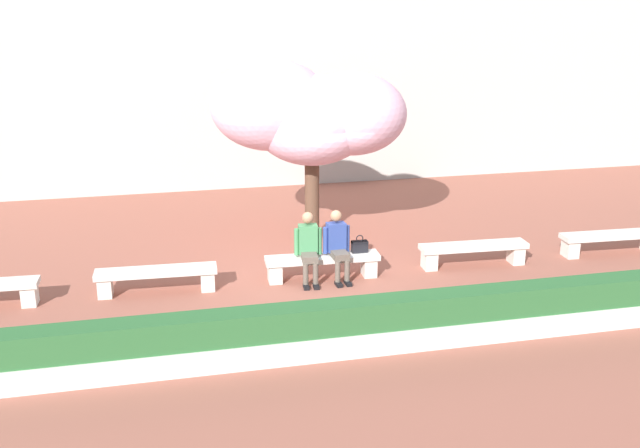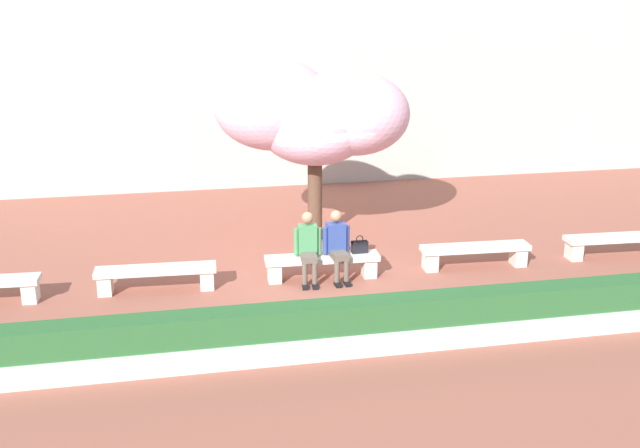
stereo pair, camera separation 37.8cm
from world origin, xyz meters
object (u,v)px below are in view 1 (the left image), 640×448
(stone_bench_center, at_px, (322,263))
(cherry_tree_main, at_px, (309,113))
(stone_bench_near_west, at_px, (156,276))
(stone_bench_near_east, at_px, (473,250))
(handbag, at_px, (360,246))
(person_seated_left, at_px, (309,245))
(person_seated_right, at_px, (338,243))
(stone_bench_east_end, at_px, (611,239))

(stone_bench_center, distance_m, cherry_tree_main, 3.37)
(stone_bench_near_west, xyz_separation_m, stone_bench_near_east, (6.01, 0.00, 0.00))
(handbag, bearing_deg, stone_bench_near_east, -0.72)
(person_seated_left, distance_m, cherry_tree_main, 3.18)
(cherry_tree_main, bearing_deg, stone_bench_center, -96.66)
(stone_bench_near_east, xyz_separation_m, person_seated_right, (-2.73, -0.05, 0.39))
(stone_bench_center, bearing_deg, cherry_tree_main, 83.34)
(stone_bench_near_west, relative_size, stone_bench_center, 1.00)
(cherry_tree_main, bearing_deg, stone_bench_near_east, -40.72)
(person_seated_left, height_order, person_seated_right, same)
(person_seated_right, bearing_deg, stone_bench_east_end, 0.53)
(person_seated_left, distance_m, person_seated_right, 0.54)
(stone_bench_center, relative_size, person_seated_left, 1.65)
(cherry_tree_main, bearing_deg, person_seated_right, -90.09)
(stone_bench_near_east, height_order, person_seated_left, person_seated_left)
(person_seated_left, bearing_deg, person_seated_right, -0.02)
(stone_bench_center, bearing_deg, stone_bench_near_west, 180.00)
(stone_bench_east_end, bearing_deg, person_seated_right, -179.47)
(stone_bench_near_west, height_order, person_seated_left, person_seated_left)
(stone_bench_near_west, xyz_separation_m, stone_bench_center, (3.00, 0.00, 0.00))
(handbag, relative_size, cherry_tree_main, 0.08)
(stone_bench_near_west, xyz_separation_m, handbag, (3.72, 0.03, 0.27))
(stone_bench_near_west, distance_m, handbag, 3.73)
(stone_bench_near_west, relative_size, person_seated_left, 1.65)
(stone_bench_near_east, xyz_separation_m, cherry_tree_main, (-2.73, 2.35, 2.40))
(stone_bench_near_west, bearing_deg, person_seated_left, -1.12)
(stone_bench_near_east, bearing_deg, handbag, 179.28)
(stone_bench_center, xyz_separation_m, stone_bench_near_east, (3.00, 0.00, 0.00))
(stone_bench_near_east, bearing_deg, stone_bench_east_end, 0.00)
(person_seated_left, xyz_separation_m, cherry_tree_main, (0.55, 2.40, 2.02))
(stone_bench_center, relative_size, person_seated_right, 1.65)
(stone_bench_center, height_order, handbag, handbag)
(person_seated_left, bearing_deg, stone_bench_near_east, 0.93)
(stone_bench_east_end, xyz_separation_m, handbag, (-5.29, 0.03, 0.27))
(stone_bench_east_end, relative_size, person_seated_right, 1.65)
(stone_bench_east_end, bearing_deg, person_seated_left, -179.51)
(stone_bench_center, xyz_separation_m, person_seated_left, (-0.27, -0.05, 0.39))
(stone_bench_near_east, relative_size, person_seated_right, 1.65)
(stone_bench_east_end, distance_m, person_seated_right, 5.75)
(stone_bench_east_end, relative_size, handbag, 6.28)
(stone_bench_center, distance_m, person_seated_left, 0.48)
(stone_bench_near_east, distance_m, handbag, 2.30)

